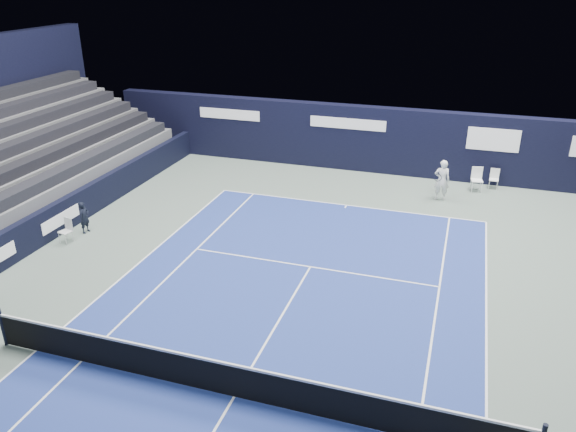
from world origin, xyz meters
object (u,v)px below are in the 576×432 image
Objects in this scene: folding_chair_back_b at (494,177)px; tennis_net at (233,379)px; folding_chair_back_a at (477,177)px; tennis_player at (442,180)px; line_judge_chair at (67,229)px.

tennis_net is (-5.76, -15.86, 0.01)m from folding_chair_back_b.
folding_chair_back_a is 1.20× the size of folding_chair_back_b.
tennis_player is at bearing -141.60° from folding_chair_back_a.
folding_chair_back_b is 17.80m from line_judge_chair.
tennis_player is at bearing 47.00° from line_judge_chair.
folding_chair_back_a is at bearing 48.82° from line_judge_chair.
folding_chair_back_a is 0.93m from folding_chair_back_b.
folding_chair_back_b is 0.51× the size of tennis_player.
folding_chair_back_b is 0.07× the size of tennis_net.
tennis_player reaches higher than tennis_net.
tennis_net is at bearing -107.56° from folding_chair_back_b.
folding_chair_back_b is 0.99× the size of line_judge_chair.
folding_chair_back_a is 0.08× the size of tennis_net.
folding_chair_back_a reaches higher than line_judge_chair.
tennis_net is 14.19m from tennis_player.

